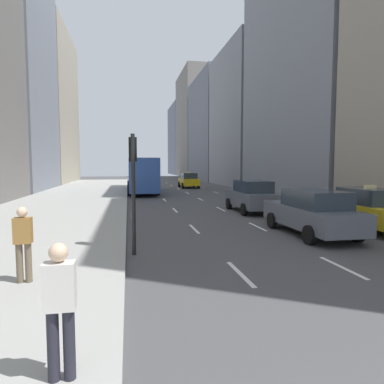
% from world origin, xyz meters
% --- Properties ---
extents(sidewalk_left, '(8.00, 66.00, 0.15)m').
position_xyz_m(sidewalk_left, '(-7.00, 27.00, 0.07)').
color(sidewalk_left, '#9E9E99').
rests_on(sidewalk_left, ground).
extents(lane_markings, '(5.72, 56.00, 0.01)m').
position_xyz_m(lane_markings, '(2.60, 23.00, 0.01)').
color(lane_markings, white).
rests_on(lane_markings, ground).
extents(building_row_right, '(6.00, 103.12, 26.98)m').
position_xyz_m(building_row_right, '(12.00, 49.61, 11.15)').
color(building_row_right, gray).
rests_on(building_row_right, ground).
extents(taxi_lead, '(2.02, 4.40, 1.87)m').
position_xyz_m(taxi_lead, '(4.00, 39.15, 0.88)').
color(taxi_lead, yellow).
rests_on(taxi_lead, ground).
extents(taxi_second, '(2.02, 4.40, 1.87)m').
position_xyz_m(taxi_second, '(6.80, 12.61, 0.88)').
color(taxi_second, yellow).
rests_on(taxi_second, ground).
extents(sedan_black_near, '(2.02, 4.94, 1.74)m').
position_xyz_m(sedan_black_near, '(4.00, 12.00, 0.88)').
color(sedan_black_near, '#565B66').
rests_on(sedan_black_near, ground).
extents(sedan_silver_behind, '(2.02, 4.49, 1.80)m').
position_xyz_m(sedan_silver_behind, '(4.00, 18.52, 0.91)').
color(sedan_silver_behind, '#565B66').
rests_on(sedan_silver_behind, ground).
extents(city_bus, '(2.80, 11.61, 3.25)m').
position_xyz_m(city_bus, '(-1.61, 33.39, 1.79)').
color(city_bus, '#2D519E').
rests_on(city_bus, ground).
extents(pedestrian_near_curb, '(0.36, 0.22, 1.65)m').
position_xyz_m(pedestrian_near_curb, '(-3.70, 4.18, 1.07)').
color(pedestrian_near_curb, '#23232D').
rests_on(pedestrian_near_curb, sidewalk_left).
extents(pedestrian_mid_block, '(0.36, 0.22, 1.65)m').
position_xyz_m(pedestrian_mid_block, '(-5.14, 7.87, 1.07)').
color(pedestrian_mid_block, brown).
rests_on(pedestrian_mid_block, sidewalk_left).
extents(traffic_light_pole, '(0.24, 0.42, 3.60)m').
position_xyz_m(traffic_light_pole, '(-2.75, 10.41, 2.41)').
color(traffic_light_pole, black).
rests_on(traffic_light_pole, ground).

